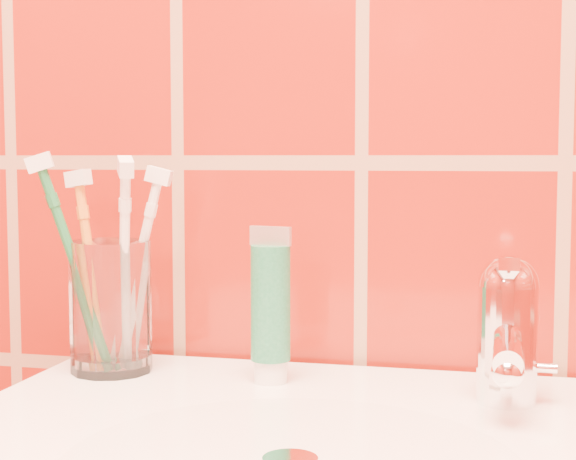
# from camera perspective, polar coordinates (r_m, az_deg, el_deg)

# --- Properties ---
(glass_tumbler) EXTENTS (0.10, 0.10, 0.12)m
(glass_tumbler) POSITION_cam_1_polar(r_m,az_deg,el_deg) (0.83, -11.38, -4.87)
(glass_tumbler) COLOR white
(glass_tumbler) RESTS_ON pedestal_sink
(toothpaste_tube) EXTENTS (0.04, 0.03, 0.14)m
(toothpaste_tube) POSITION_cam_1_polar(r_m,az_deg,el_deg) (0.77, -1.14, -5.18)
(toothpaste_tube) COLOR white
(toothpaste_tube) RESTS_ON pedestal_sink
(faucet) EXTENTS (0.05, 0.11, 0.12)m
(faucet) POSITION_cam_1_polar(r_m,az_deg,el_deg) (0.73, 14.01, -6.00)
(faucet) COLOR white
(faucet) RESTS_ON pedestal_sink
(toothbrush_0) EXTENTS (0.07, 0.06, 0.19)m
(toothbrush_0) POSITION_cam_1_polar(r_m,az_deg,el_deg) (0.82, -12.58, -2.72)
(toothbrush_0) COLOR orange
(toothbrush_0) RESTS_ON glass_tumbler
(toothbrush_1) EXTENTS (0.08, 0.08, 0.20)m
(toothbrush_1) POSITION_cam_1_polar(r_m,az_deg,el_deg) (0.83, -9.74, -2.58)
(toothbrush_1) COLOR white
(toothbrush_1) RESTS_ON glass_tumbler
(toothbrush_2) EXTENTS (0.10, 0.13, 0.21)m
(toothbrush_2) POSITION_cam_1_polar(r_m,az_deg,el_deg) (0.80, -10.54, -2.53)
(toothbrush_2) COLOR white
(toothbrush_2) RESTS_ON glass_tumbler
(toothbrush_3) EXTENTS (0.13, 0.11, 0.21)m
(toothbrush_3) POSITION_cam_1_polar(r_m,az_deg,el_deg) (0.81, -13.55, -2.31)
(toothbrush_3) COLOR #1C6B3B
(toothbrush_3) RESTS_ON glass_tumbler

